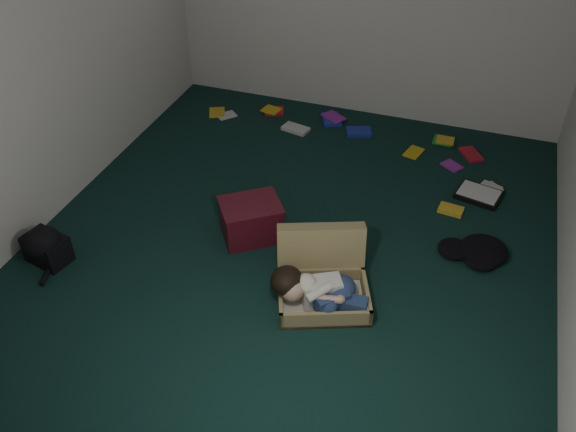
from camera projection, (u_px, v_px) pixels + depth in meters
The scene contains 10 objects.
floor at pixel (294, 239), 4.89m from camera, with size 4.50×4.50×0.00m, color black.
wall_front at pixel (115, 338), 2.42m from camera, with size 4.50×4.50×0.00m, color silver.
wall_left at pixel (45, 52), 4.60m from camera, with size 4.50×4.50×0.00m, color silver.
suitcase at pixel (322, 278), 4.34m from camera, with size 0.81×0.80×0.47m.
person at pixel (318, 290), 4.19m from camera, with size 0.70×0.36×0.29m.
maroon_bin at pixel (251, 220), 4.83m from camera, with size 0.59×0.57×0.32m.
backpack at pixel (47, 248), 4.62m from camera, with size 0.40×0.32×0.24m, color black, non-canonical shape.
clothing_pile at pixel (467, 248), 4.70m from camera, with size 0.44×0.36×0.14m, color black, non-canonical shape.
paper_tray at pixel (479, 195), 5.32m from camera, with size 0.42×0.35×0.05m.
book_scatter at pixel (363, 142), 6.03m from camera, with size 3.07×1.43×0.02m.
Camera 1 is at (1.17, -3.53, 3.18)m, focal length 38.00 mm.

